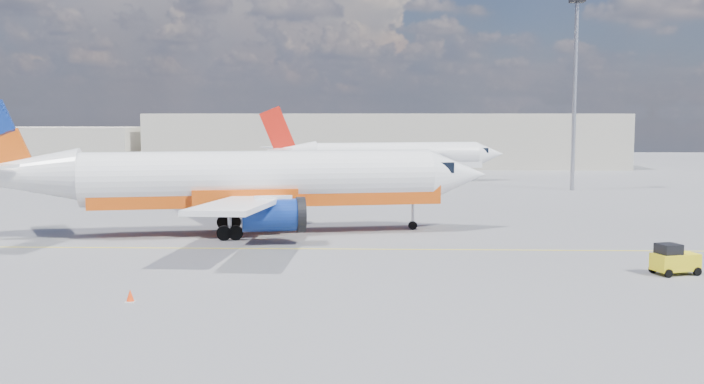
{
  "coord_description": "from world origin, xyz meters",
  "views": [
    {
      "loc": [
        4.08,
        -43.36,
        8.15
      ],
      "look_at": [
        2.53,
        2.48,
        3.5
      ],
      "focal_mm": 40.0,
      "sensor_mm": 36.0,
      "label": 1
    }
  ],
  "objects_px": {
    "second_jet": "(390,157)",
    "traffic_cone": "(130,296)",
    "main_jet": "(244,181)",
    "gse_tug": "(674,260)"
  },
  "relations": [
    {
      "from": "traffic_cone",
      "to": "main_jet",
      "type": "bearing_deg",
      "value": 85.02
    },
    {
      "from": "main_jet",
      "to": "traffic_cone",
      "type": "bearing_deg",
      "value": -106.55
    },
    {
      "from": "main_jet",
      "to": "second_jet",
      "type": "bearing_deg",
      "value": 63.97
    },
    {
      "from": "second_jet",
      "to": "traffic_cone",
      "type": "relative_size",
      "value": 53.32
    },
    {
      "from": "second_jet",
      "to": "traffic_cone",
      "type": "distance_m",
      "value": 60.59
    },
    {
      "from": "gse_tug",
      "to": "traffic_cone",
      "type": "xyz_separation_m",
      "value": [
        -25.67,
        -6.66,
        -0.48
      ]
    },
    {
      "from": "second_jet",
      "to": "gse_tug",
      "type": "height_order",
      "value": "second_jet"
    },
    {
      "from": "second_jet",
      "to": "main_jet",
      "type": "bearing_deg",
      "value": -117.51
    },
    {
      "from": "gse_tug",
      "to": "main_jet",
      "type": "bearing_deg",
      "value": 134.28
    },
    {
      "from": "main_jet",
      "to": "gse_tug",
      "type": "bearing_deg",
      "value": -39.16
    }
  ]
}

